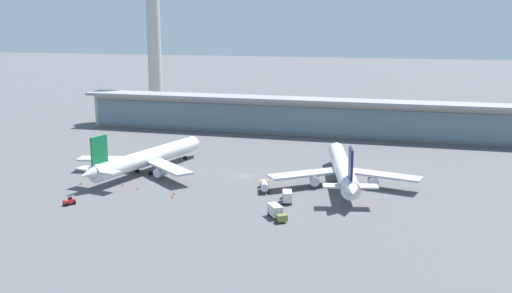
% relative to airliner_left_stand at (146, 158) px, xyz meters
% --- Properties ---
extents(ground_plane, '(1200.00, 1200.00, 0.00)m').
position_rel_airliner_left_stand_xyz_m(ground_plane, '(30.71, 4.63, -4.70)').
color(ground_plane, '#515154').
extents(airliner_left_stand, '(41.95, 55.46, 14.94)m').
position_rel_airliner_left_stand_xyz_m(airliner_left_stand, '(0.00, 0.00, 0.00)').
color(airliner_left_stand, white).
rests_on(airliner_left_stand, ground).
extents(airliner_centre_stand, '(42.19, 55.66, 14.94)m').
position_rel_airliner_left_stand_xyz_m(airliner_centre_stand, '(59.88, 2.67, 0.00)').
color(airliner_centre_stand, white).
rests_on(airliner_centre_stand, ground).
extents(service_truck_near_nose_olive, '(6.13, 7.27, 3.10)m').
position_rel_airliner_left_stand_xyz_m(service_truck_near_nose_olive, '(48.44, -30.92, -3.01)').
color(service_truck_near_nose_olive, olive).
rests_on(service_truck_near_nose_olive, ground).
extents(service_truck_under_wing_grey, '(3.91, 7.63, 3.10)m').
position_rel_airliner_left_stand_xyz_m(service_truck_under_wing_grey, '(48.13, -17.65, -3.01)').
color(service_truck_under_wing_grey, gray).
rests_on(service_truck_under_wing_grey, ground).
extents(service_truck_mid_apron_red, '(2.86, 3.33, 2.05)m').
position_rel_airliner_left_stand_xyz_m(service_truck_mid_apron_red, '(-4.84, -34.79, -3.83)').
color(service_truck_mid_apron_red, '#B21E1E').
rests_on(service_truck_mid_apron_red, ground).
extents(service_truck_by_tail_yellow, '(4.54, 8.89, 2.95)m').
position_rel_airliner_left_stand_xyz_m(service_truck_by_tail_yellow, '(39.90, -9.39, -3.00)').
color(service_truck_by_tail_yellow, yellow).
rests_on(service_truck_by_tail_yellow, ground).
extents(terminal_building, '(183.60, 12.80, 15.20)m').
position_rel_airliner_left_stand_xyz_m(terminal_building, '(30.71, 74.41, 3.16)').
color(terminal_building, '#B2ADA3').
rests_on(terminal_building, ground).
extents(control_tower, '(12.00, 12.00, 76.03)m').
position_rel_airliner_left_stand_xyz_m(control_tower, '(-42.38, 98.58, 36.68)').
color(control_tower, '#B2ADA3').
rests_on(control_tower, ground).
extents(safety_cone_alpha, '(0.62, 0.62, 0.70)m').
position_rel_airliner_left_stand_xyz_m(safety_cone_alpha, '(-12.61, -17.09, -4.39)').
color(safety_cone_alpha, orange).
rests_on(safety_cone_alpha, ground).
extents(safety_cone_bravo, '(0.62, 0.62, 0.70)m').
position_rel_airliner_left_stand_xyz_m(safety_cone_bravo, '(17.24, -19.20, -4.39)').
color(safety_cone_bravo, orange).
rests_on(safety_cone_bravo, ground).
extents(safety_cone_charlie, '(0.62, 0.62, 0.70)m').
position_rel_airliner_left_stand_xyz_m(safety_cone_charlie, '(-0.60, -14.82, -4.39)').
color(safety_cone_charlie, orange).
rests_on(safety_cone_charlie, ground).
extents(safety_cone_delta, '(0.62, 0.62, 0.70)m').
position_rel_airliner_left_stand_xyz_m(safety_cone_delta, '(5.48, -17.21, -4.39)').
color(safety_cone_delta, orange).
rests_on(safety_cone_delta, ground).
extents(safety_cone_echo, '(0.62, 0.62, 0.70)m').
position_rel_airliner_left_stand_xyz_m(safety_cone_echo, '(17.74, -21.71, -4.39)').
color(safety_cone_echo, orange).
rests_on(safety_cone_echo, ground).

